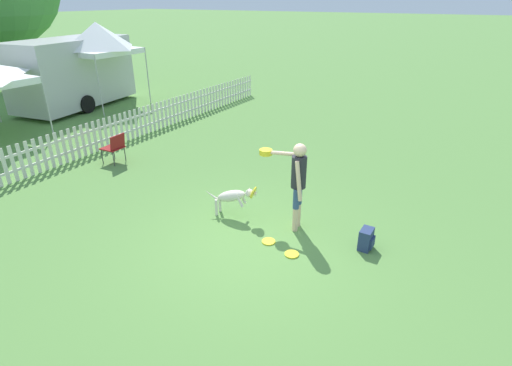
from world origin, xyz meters
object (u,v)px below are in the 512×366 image
Objects in this scene: frisbee_near_handler at (269,241)px; handler_person at (296,175)px; frisbee_near_dog at (292,254)px; backpack_on_grass at (366,239)px; canopy_tent_main at (97,38)px; leaping_dog at (233,196)px; folding_chair_center at (115,146)px; equipment_trailer at (73,72)px.

handler_person is at bearing -12.58° from frisbee_near_handler.
backpack_on_grass is (0.86, -1.05, 0.18)m from frisbee_near_dog.
handler_person is 1.45m from frisbee_near_dog.
backpack_on_grass is 13.54m from canopy_tent_main.
canopy_tent_main is (5.08, 9.72, 2.20)m from leaping_dog.
leaping_dog is at bearing 66.15° from frisbee_near_handler.
folding_chair_center is at bearing 76.60° from frisbee_near_dog.
canopy_tent_main is (4.27, 5.35, 2.17)m from folding_chair_center.
leaping_dog is at bearing -121.05° from equipment_trailer.
backpack_on_grass reaches higher than frisbee_near_handler.
equipment_trailer reaches higher than backpack_on_grass.
leaping_dog is 2.95× the size of backpack_on_grass.
folding_chair_center is at bearing 74.15° from handler_person.
canopy_tent_main is at bearing 68.67° from backpack_on_grass.
equipment_trailer is (3.50, 6.18, 0.91)m from folding_chair_center.
equipment_trailer is (4.79, 11.64, 1.39)m from frisbee_near_handler.
backpack_on_grass is at bearing -100.31° from handler_person.
equipment_trailer is at bearing -122.93° from folding_chair_center.
frisbee_near_handler is at bearing -121.20° from equipment_trailer.
handler_person is 5.68m from folding_chair_center.
frisbee_near_dog is 6.19m from folding_chair_center.
backpack_on_grass is at bearing -65.89° from frisbee_near_handler.
equipment_trailer is (4.30, 10.55, 0.94)m from leaping_dog.
equipment_trailer is at bearing 67.97° from frisbee_near_dog.
folding_chair_center is at bearing -110.54° from leaping_dog.
handler_person reaches higher than folding_chair_center.
frisbee_near_handler is 0.08× the size of canopy_tent_main.
handler_person is 6.86× the size of frisbee_near_dog.
folding_chair_center reaches higher than frisbee_near_handler.
equipment_trailer is at bearing 60.88° from handler_person.
folding_chair_center is at bearing 85.37° from backpack_on_grass.
folding_chair_center is 0.14× the size of equipment_trailer.
leaping_dog is 11.18m from canopy_tent_main.
equipment_trailer is at bearing 132.85° from canopy_tent_main.
canopy_tent_main reaches higher than leaping_dog.
leaping_dog is 4.53× the size of frisbee_near_handler.
canopy_tent_main is at bearing -56.00° from equipment_trailer.
equipment_trailer is at bearing -122.30° from leaping_dog.
canopy_tent_main reaches higher than folding_chair_center.
canopy_tent_main reaches higher than frisbee_near_handler.
equipment_trailer is (-0.77, 0.83, -1.26)m from canopy_tent_main.
leaping_dog is 0.20× the size of equipment_trailer.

